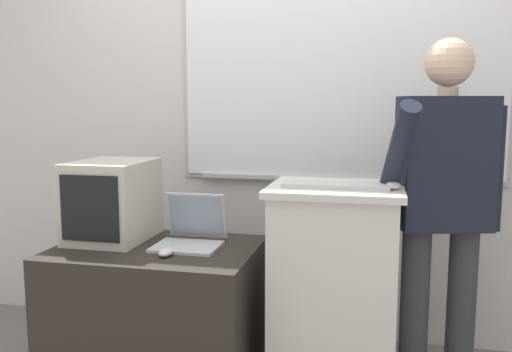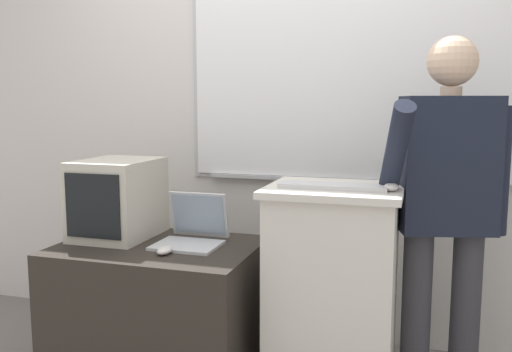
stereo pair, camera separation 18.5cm
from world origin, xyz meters
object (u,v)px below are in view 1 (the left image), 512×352
(lectern_podium, at_px, (334,293))
(computer_mouse_by_laptop, at_px, (166,252))
(crt_monitor, at_px, (112,200))
(computer_mouse_by_keyboard, at_px, (393,185))
(person_presenter, at_px, (443,195))
(laptop, at_px, (192,231))
(side_desk, at_px, (158,316))
(wireless_keyboard, at_px, (335,185))

(lectern_podium, relative_size, computer_mouse_by_laptop, 9.94)
(crt_monitor, bearing_deg, computer_mouse_by_keyboard, -3.35)
(person_presenter, xyz_separation_m, laptop, (-1.15, -0.13, -0.19))
(computer_mouse_by_keyboard, bearing_deg, lectern_podium, 167.29)
(computer_mouse_by_laptop, bearing_deg, computer_mouse_by_keyboard, 8.86)
(laptop, relative_size, computer_mouse_by_keyboard, 3.03)
(side_desk, xyz_separation_m, crt_monitor, (-0.27, 0.09, 0.54))
(laptop, relative_size, wireless_keyboard, 0.66)
(wireless_keyboard, bearing_deg, side_desk, -179.66)
(lectern_podium, xyz_separation_m, computer_mouse_by_keyboard, (0.24, -0.05, 0.51))
(wireless_keyboard, distance_m, computer_mouse_by_keyboard, 0.24)
(lectern_podium, distance_m, laptop, 0.73)
(wireless_keyboard, height_order, computer_mouse_by_laptop, wireless_keyboard)
(wireless_keyboard, bearing_deg, computer_mouse_by_laptop, -169.03)
(computer_mouse_by_keyboard, bearing_deg, laptop, 175.90)
(person_presenter, height_order, computer_mouse_by_keyboard, person_presenter)
(computer_mouse_by_laptop, bearing_deg, wireless_keyboard, 10.97)
(person_presenter, distance_m, wireless_keyboard, 0.51)
(lectern_podium, distance_m, person_presenter, 0.66)
(laptop, xyz_separation_m, computer_mouse_by_keyboard, (0.93, -0.07, 0.26))
(laptop, bearing_deg, computer_mouse_by_laptop, -101.13)
(wireless_keyboard, distance_m, crt_monitor, 1.11)
(wireless_keyboard, height_order, crt_monitor, crt_monitor)
(laptop, height_order, crt_monitor, crt_monitor)
(lectern_podium, bearing_deg, person_presenter, 16.81)
(laptop, distance_m, computer_mouse_by_keyboard, 0.97)
(person_presenter, distance_m, laptop, 1.18)
(side_desk, distance_m, wireless_keyboard, 1.06)
(laptop, bearing_deg, lectern_podium, -0.96)
(person_presenter, relative_size, crt_monitor, 3.70)
(laptop, bearing_deg, crt_monitor, 178.34)
(computer_mouse_by_laptop, bearing_deg, lectern_podium, 15.85)
(side_desk, bearing_deg, laptop, 28.83)
(side_desk, height_order, laptop, laptop)
(side_desk, height_order, wireless_keyboard, wireless_keyboard)
(lectern_podium, xyz_separation_m, wireless_keyboard, (0.00, -0.06, 0.50))
(person_presenter, relative_size, wireless_keyboard, 3.58)
(lectern_podium, xyz_separation_m, person_presenter, (0.47, 0.14, 0.44))
(side_desk, height_order, computer_mouse_by_laptop, computer_mouse_by_laptop)
(lectern_podium, distance_m, computer_mouse_by_keyboard, 0.57)
(person_presenter, bearing_deg, computer_mouse_by_laptop, -178.02)
(side_desk, bearing_deg, person_presenter, 9.25)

